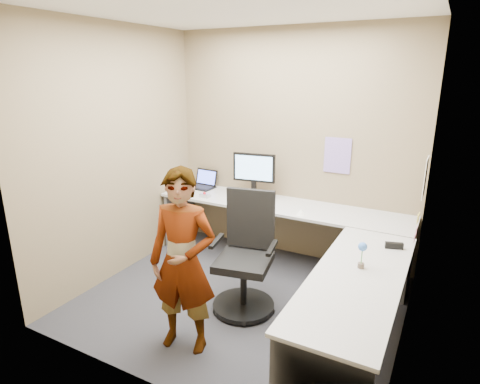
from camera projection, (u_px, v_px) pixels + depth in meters
The scene contains 21 objects.
ground at pixel (240, 300), 4.03m from camera, with size 3.00×3.00×0.00m, color #232328.
wall_back at pixel (292, 147), 4.74m from camera, with size 3.00×3.00×0.00m, color #736247.
wall_right at pixel (419, 192), 2.96m from camera, with size 2.70×2.70×0.00m, color #736247.
wall_left at pixel (118, 154), 4.32m from camera, with size 2.70×2.70×0.00m, color #736247.
ceiling at pixel (240, 8), 3.25m from camera, with size 3.00×3.00×0.00m, color white.
desk at pixel (297, 241), 3.99m from camera, with size 2.98×2.58×0.73m.
paper_ream at pixel (253, 196), 4.84m from camera, with size 0.32×0.23×0.06m, color #B83612.
monitor at pixel (254, 170), 4.76m from camera, with size 0.51×0.18×0.48m.
laptop at pixel (204, 183), 5.30m from camera, with size 0.34×0.29×0.23m.
trackball_mouse at pixel (205, 195), 4.88m from camera, with size 0.12×0.08×0.07m.
origami at pixel (301, 212), 4.29m from camera, with size 0.10×0.10×0.06m, color white.
stapler at pixel (394, 246), 3.47m from camera, with size 0.15×0.04×0.06m, color black.
flower at pixel (362, 251), 3.09m from camera, with size 0.07×0.07×0.22m.
calendar_purple at pixel (337, 155), 4.49m from camera, with size 0.30×0.01×0.40m, color #846BB7.
calendar_white at pixel (425, 178), 3.76m from camera, with size 0.01×0.28×0.38m, color white.
sticky_note_a at pixel (418, 219), 3.55m from camera, with size 0.01×0.07×0.07m, color #F2E059.
sticky_note_b at pixel (416, 231), 3.63m from camera, with size 0.01×0.07×0.07m, color pink.
sticky_note_c at pixel (415, 238), 3.53m from camera, with size 0.01×0.07×0.07m, color pink.
sticky_note_d at pixel (419, 217), 3.68m from camera, with size 0.01×0.07×0.07m, color #F2E059.
office_chair at pixel (246, 263), 3.81m from camera, with size 0.62×0.60×1.12m.
person at pixel (183, 262), 3.16m from camera, with size 0.56×0.36×1.52m, color #999399.
Camera 1 is at (1.67, -3.13, 2.20)m, focal length 30.00 mm.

